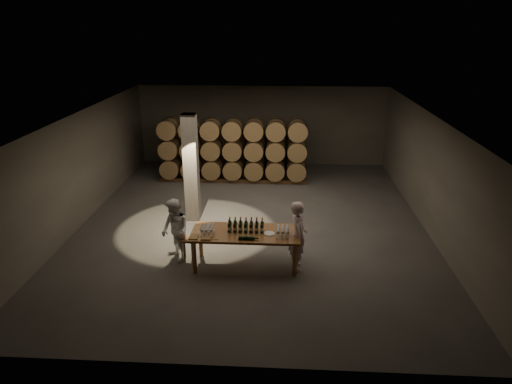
# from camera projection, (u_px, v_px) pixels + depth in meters

# --- Properties ---
(room) EXTENTS (12.00, 12.00, 12.00)m
(room) POSITION_uv_depth(u_px,v_px,m) (191.00, 168.00, 13.28)
(room) COLOR #524F4C
(room) RESTS_ON ground
(tasting_table) EXTENTS (2.60, 1.10, 0.90)m
(tasting_table) POSITION_uv_depth(u_px,v_px,m) (246.00, 236.00, 10.95)
(tasting_table) COLOR brown
(tasting_table) RESTS_ON ground
(barrel_stack_back) EXTENTS (5.48, 0.95, 1.57)m
(barrel_stack_back) POSITION_uv_depth(u_px,v_px,m) (237.00, 149.00, 18.17)
(barrel_stack_back) COLOR brown
(barrel_stack_back) RESTS_ON ground
(barrel_stack_front) EXTENTS (5.48, 0.95, 2.31)m
(barrel_stack_front) POSITION_uv_depth(u_px,v_px,m) (233.00, 149.00, 16.74)
(barrel_stack_front) COLOR brown
(barrel_stack_front) RESTS_ON ground
(bottle_cluster) EXTENTS (0.86, 0.23, 0.34)m
(bottle_cluster) POSITION_uv_depth(u_px,v_px,m) (246.00, 227.00, 10.91)
(bottle_cluster) COLOR black
(bottle_cluster) RESTS_ON tasting_table
(lying_bottles) EXTENTS (0.48, 0.08, 0.08)m
(lying_bottles) POSITION_uv_depth(u_px,v_px,m) (247.00, 238.00, 10.52)
(lying_bottles) COLOR black
(lying_bottles) RESTS_ON tasting_table
(glass_cluster_left) EXTENTS (0.30, 0.41, 0.17)m
(glass_cluster_left) POSITION_uv_depth(u_px,v_px,m) (208.00, 228.00, 10.85)
(glass_cluster_left) COLOR silver
(glass_cluster_left) RESTS_ON tasting_table
(glass_cluster_right) EXTENTS (0.31, 0.42, 0.19)m
(glass_cluster_right) POSITION_uv_depth(u_px,v_px,m) (283.00, 229.00, 10.74)
(glass_cluster_right) COLOR silver
(glass_cluster_right) RESTS_ON tasting_table
(plate) EXTENTS (0.26, 0.26, 0.01)m
(plate) POSITION_uv_depth(u_px,v_px,m) (269.00, 233.00, 10.83)
(plate) COLOR white
(plate) RESTS_ON tasting_table
(notebook_near) EXTENTS (0.24, 0.19, 0.03)m
(notebook_near) POSITION_uv_depth(u_px,v_px,m) (206.00, 238.00, 10.58)
(notebook_near) COLOR olive
(notebook_near) RESTS_ON tasting_table
(notebook_corner) EXTENTS (0.20, 0.26, 0.02)m
(notebook_corner) POSITION_uv_depth(u_px,v_px,m) (194.00, 237.00, 10.64)
(notebook_corner) COLOR olive
(notebook_corner) RESTS_ON tasting_table
(pen) EXTENTS (0.12, 0.03, 0.01)m
(pen) POSITION_uv_depth(u_px,v_px,m) (215.00, 240.00, 10.53)
(pen) COLOR black
(pen) RESTS_ON tasting_table
(stool) EXTENTS (0.35, 0.35, 0.58)m
(stool) POSITION_uv_depth(u_px,v_px,m) (187.00, 243.00, 11.33)
(stool) COLOR brown
(stool) RESTS_ON ground
(person_man) EXTENTS (0.54, 0.71, 1.75)m
(person_man) POSITION_uv_depth(u_px,v_px,m) (298.00, 236.00, 10.79)
(person_man) COLOR silver
(person_man) RESTS_ON ground
(person_woman) EXTENTS (0.97, 0.99, 1.61)m
(person_woman) POSITION_uv_depth(u_px,v_px,m) (175.00, 231.00, 11.21)
(person_woman) COLOR white
(person_woman) RESTS_ON ground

